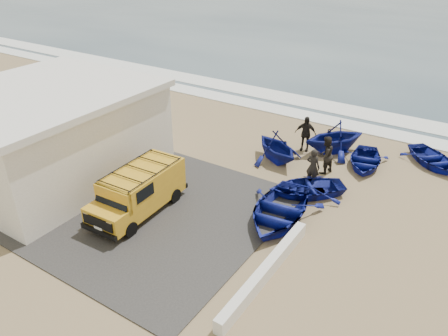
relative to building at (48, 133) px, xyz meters
The scene contains 17 objects.
ground 8.06m from the building, 14.93° to the left, with size 160.00×160.00×0.00m, color #927A54.
slab 5.90m from the building, ahead, with size 12.00×10.00×0.05m, color #383634.
ocean 58.52m from the building, 82.63° to the left, with size 180.00×88.00×0.01m, color #385166.
surf_line 16.02m from the building, 61.82° to the left, with size 180.00×1.60×0.06m, color white.
surf_wash 18.25m from the building, 65.56° to the left, with size 180.00×2.20×0.04m, color white.
building is the anchor object (origin of this frame).
parapet 12.68m from the building, ahead, with size 0.35×6.00×0.55m, color silver.
van 6.11m from the building, ahead, with size 2.02×4.70×1.99m.
boat_near_left 11.66m from the building, 12.20° to the left, with size 3.19×4.47×0.93m, color navy.
boat_near_right 12.57m from the building, 23.21° to the left, with size 2.50×3.51×0.73m, color navy.
boat_mid_left 11.38m from the building, 39.45° to the left, with size 2.70×3.13×1.65m, color navy.
boat_mid_right 15.85m from the building, 35.42° to the left, with size 2.35×3.30×0.68m, color navy.
boat_far_left 14.70m from the building, 42.02° to the left, with size 3.00×3.48×1.83m, color navy.
boat_far_right 19.38m from the building, 35.50° to the left, with size 2.37×3.31×0.69m, color navy.
fisherman_front 12.79m from the building, 27.81° to the left, with size 0.67×0.44×1.84m, color black.
fisherman_middle 13.54m from the building, 32.93° to the left, with size 0.95×0.74×1.96m, color black.
fisherman_back 13.24m from the building, 44.25° to the left, with size 1.16×0.48×1.98m, color black.
Camera 1 is at (10.12, -13.51, 10.61)m, focal length 35.00 mm.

